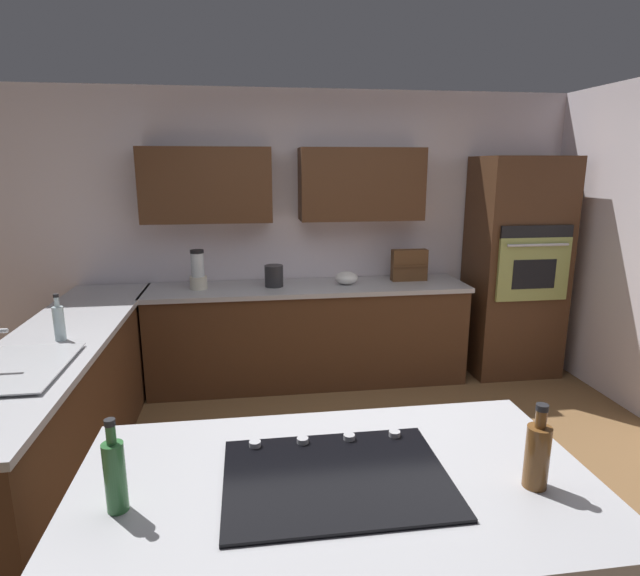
# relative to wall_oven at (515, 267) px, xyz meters

# --- Properties ---
(ground_plane) EXTENTS (14.00, 14.00, 0.00)m
(ground_plane) POSITION_rel_wall_oven_xyz_m (1.85, 1.72, -1.01)
(ground_plane) COLOR brown
(wall_back) EXTENTS (6.00, 0.44, 2.60)m
(wall_back) POSITION_rel_wall_oven_xyz_m (1.91, -0.33, 0.40)
(wall_back) COLOR silver
(wall_back) RESTS_ON ground
(lower_cabinets_back) EXTENTS (2.80, 0.60, 0.86)m
(lower_cabinets_back) POSITION_rel_wall_oven_xyz_m (1.95, -0.00, -0.58)
(lower_cabinets_back) COLOR #472B19
(lower_cabinets_back) RESTS_ON ground
(countertop_back) EXTENTS (2.84, 0.64, 0.04)m
(countertop_back) POSITION_rel_wall_oven_xyz_m (1.95, -0.00, -0.13)
(countertop_back) COLOR #B2B2B7
(countertop_back) RESTS_ON lower_cabinets_back
(lower_cabinets_side) EXTENTS (0.60, 2.90, 0.86)m
(lower_cabinets_side) POSITION_rel_wall_oven_xyz_m (3.67, 1.17, -0.58)
(lower_cabinets_side) COLOR #472B19
(lower_cabinets_side) RESTS_ON ground
(countertop_side) EXTENTS (0.64, 2.94, 0.04)m
(countertop_side) POSITION_rel_wall_oven_xyz_m (3.67, 1.17, -0.13)
(countertop_side) COLOR #B2B2B7
(countertop_side) RESTS_ON lower_cabinets_side
(island_top) EXTENTS (1.77, 0.99, 0.04)m
(island_top) POSITION_rel_wall_oven_xyz_m (2.20, 2.90, -0.13)
(island_top) COLOR #B2B2B7
(island_top) RESTS_ON island_base
(wall_oven) EXTENTS (0.80, 0.66, 2.02)m
(wall_oven) POSITION_rel_wall_oven_xyz_m (0.00, 0.00, 0.00)
(wall_oven) COLOR #472B19
(wall_oven) RESTS_ON ground
(sink_unit) EXTENTS (0.46, 0.70, 0.23)m
(sink_unit) POSITION_rel_wall_oven_xyz_m (3.68, 1.73, -0.09)
(sink_unit) COLOR #515456
(sink_unit) RESTS_ON countertop_side
(cooktop) EXTENTS (0.76, 0.56, 0.03)m
(cooktop) POSITION_rel_wall_oven_xyz_m (2.20, 2.90, -0.10)
(cooktop) COLOR black
(cooktop) RESTS_ON island_top
(blender) EXTENTS (0.15, 0.15, 0.34)m
(blender) POSITION_rel_wall_oven_xyz_m (2.90, -0.02, 0.03)
(blender) COLOR beige
(blender) RESTS_ON countertop_back
(mixing_bowl) EXTENTS (0.20, 0.20, 0.11)m
(mixing_bowl) POSITION_rel_wall_oven_xyz_m (1.60, -0.02, -0.05)
(mixing_bowl) COLOR white
(mixing_bowl) RESTS_ON countertop_back
(spice_rack) EXTENTS (0.33, 0.11, 0.29)m
(spice_rack) POSITION_rel_wall_oven_xyz_m (1.00, -0.08, 0.03)
(spice_rack) COLOR brown
(spice_rack) RESTS_ON countertop_back
(kettle) EXTENTS (0.16, 0.16, 0.19)m
(kettle) POSITION_rel_wall_oven_xyz_m (2.25, -0.02, -0.02)
(kettle) COLOR #262628
(kettle) RESTS_ON countertop_back
(dish_soap_bottle) EXTENTS (0.07, 0.07, 0.29)m
(dish_soap_bottle) POSITION_rel_wall_oven_xyz_m (3.62, 1.25, 0.01)
(dish_soap_bottle) COLOR silver
(dish_soap_bottle) RESTS_ON countertop_side
(oil_bottle) EXTENTS (0.07, 0.07, 0.31)m
(oil_bottle) POSITION_rel_wall_oven_xyz_m (2.90, 2.97, 0.01)
(oil_bottle) COLOR #336B38
(oil_bottle) RESTS_ON island_top
(second_bottle) EXTENTS (0.08, 0.08, 0.29)m
(second_bottle) POSITION_rel_wall_oven_xyz_m (1.55, 3.03, 0.01)
(second_bottle) COLOR brown
(second_bottle) RESTS_ON island_top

